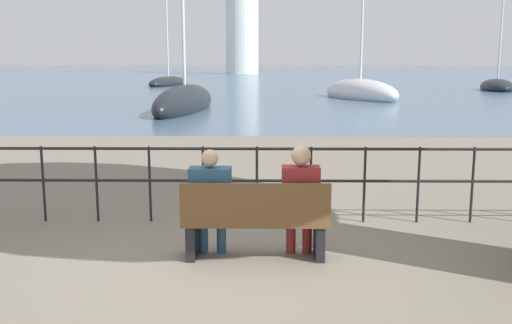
# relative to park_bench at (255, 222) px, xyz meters

# --- Properties ---
(ground_plane) EXTENTS (1000.00, 1000.00, 0.00)m
(ground_plane) POSITION_rel_park_bench_xyz_m (0.00, 0.06, -0.43)
(ground_plane) COLOR gray
(harbor_water) EXTENTS (600.00, 300.00, 0.01)m
(harbor_water) POSITION_rel_park_bench_xyz_m (0.00, 160.65, -0.42)
(harbor_water) COLOR slate
(harbor_water) RESTS_ON ground_plane
(park_bench) EXTENTS (1.63, 0.45, 0.90)m
(park_bench) POSITION_rel_park_bench_xyz_m (0.00, 0.00, 0.00)
(park_bench) COLOR brown
(park_bench) RESTS_ON ground_plane
(seated_person_left) EXTENTS (0.47, 0.35, 1.24)m
(seated_person_left) POSITION_rel_park_bench_xyz_m (-0.50, 0.07, 0.25)
(seated_person_left) COLOR navy
(seated_person_left) RESTS_ON ground_plane
(seated_person_right) EXTENTS (0.42, 0.35, 1.28)m
(seated_person_right) POSITION_rel_park_bench_xyz_m (0.50, 0.07, 0.28)
(seated_person_right) COLOR maroon
(seated_person_right) RESTS_ON ground_plane
(promenade_railing) EXTENTS (10.34, 0.04, 1.05)m
(promenade_railing) POSITION_rel_park_bench_xyz_m (0.00, 1.52, 0.27)
(promenade_railing) COLOR black
(promenade_railing) RESTS_ON ground_plane
(sailboat_0) EXTENTS (3.85, 7.32, 8.78)m
(sailboat_0) POSITION_rel_park_bench_xyz_m (-8.58, 46.31, -0.15)
(sailboat_0) COLOR black
(sailboat_0) RESTS_ON ground_plane
(sailboat_1) EXTENTS (2.57, 8.87, 8.32)m
(sailboat_1) POSITION_rel_park_bench_xyz_m (-3.43, 19.50, -0.07)
(sailboat_1) COLOR black
(sailboat_1) RESTS_ON ground_plane
(sailboat_3) EXTENTS (3.48, 6.26, 10.16)m
(sailboat_3) POSITION_rel_park_bench_xyz_m (18.02, 38.07, -0.12)
(sailboat_3) COLOR black
(sailboat_3) RESTS_ON ground_plane
(sailboat_4) EXTENTS (4.73, 7.67, 8.23)m
(sailboat_4) POSITION_rel_park_bench_xyz_m (5.83, 27.94, -0.07)
(sailboat_4) COLOR silver
(sailboat_4) RESTS_ON ground_plane
(harbor_lighthouse) EXTENTS (5.75, 5.75, 19.69)m
(harbor_lighthouse) POSITION_rel_park_bench_xyz_m (-3.65, 96.90, 8.73)
(harbor_lighthouse) COLOR white
(harbor_lighthouse) RESTS_ON ground_plane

